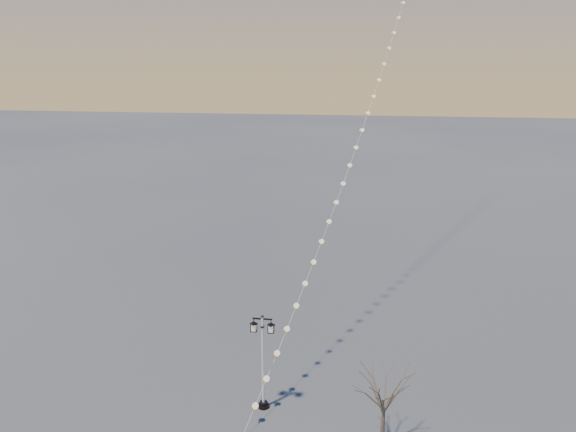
# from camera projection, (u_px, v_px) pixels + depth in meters

# --- Properties ---
(ground) EXTENTS (300.00, 300.00, 0.00)m
(ground) POSITION_uv_depth(u_px,v_px,m) (266.00, 431.00, 26.02)
(ground) COLOR #3F413F
(ground) RESTS_ON ground
(street_lamp) EXTENTS (1.29, 0.56, 5.06)m
(street_lamp) POSITION_uv_depth(u_px,v_px,m) (263.00, 357.00, 27.05)
(street_lamp) COLOR black
(street_lamp) RESTS_ON ground
(bare_tree) EXTENTS (2.33, 2.33, 3.86)m
(bare_tree) POSITION_uv_depth(u_px,v_px,m) (384.00, 395.00, 24.25)
(bare_tree) COLOR #4D4132
(bare_tree) RESTS_ON ground
(kite_train) EXTENTS (12.40, 41.34, 37.35)m
(kite_train) POSITION_uv_depth(u_px,v_px,m) (383.00, 33.00, 38.98)
(kite_train) COLOR black
(kite_train) RESTS_ON ground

